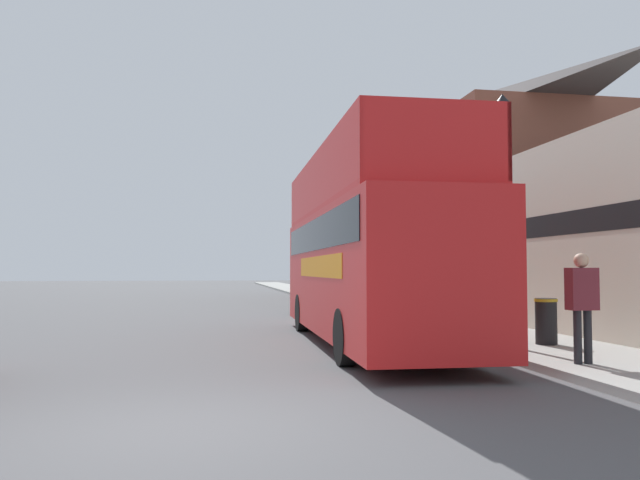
{
  "coord_description": "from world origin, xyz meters",
  "views": [
    {
      "loc": [
        0.36,
        -6.75,
        1.69
      ],
      "look_at": [
        2.99,
        8.33,
        2.42
      ],
      "focal_mm": 35.0,
      "sensor_mm": 36.0,
      "label": 1
    }
  ],
  "objects": [
    {
      "name": "ground_plane",
      "position": [
        0.0,
        21.0,
        0.0
      ],
      "size": [
        144.0,
        144.0,
        0.0
      ],
      "primitive_type": "plane",
      "color": "#4C4C4F"
    },
    {
      "name": "sidewalk",
      "position": [
        7.17,
        18.0,
        0.07
      ],
      "size": [
        2.99,
        108.0,
        0.14
      ],
      "color": "#999993",
      "rests_on": "ground_plane"
    },
    {
      "name": "brick_terrace_rear",
      "position": [
        11.67,
        24.49,
        5.09
      ],
      "size": [
        6.0,
        25.19,
        10.18
      ],
      "color": "brown",
      "rests_on": "ground_plane"
    },
    {
      "name": "tour_bus",
      "position": [
        3.86,
        7.22,
        1.92
      ],
      "size": [
        2.66,
        10.55,
        4.32
      ],
      "rotation": [
        0.0,
        0.0,
        -0.02
      ],
      "color": "red",
      "rests_on": "ground_plane"
    },
    {
      "name": "parked_car_ahead_of_bus",
      "position": [
        4.54,
        16.12,
        0.62
      ],
      "size": [
        2.0,
        4.37,
        1.32
      ],
      "rotation": [
        0.0,
        0.0,
        -0.05
      ],
      "color": "black",
      "rests_on": "ground_plane"
    },
    {
      "name": "pedestrian_second",
      "position": [
        6.42,
        2.72,
        1.24
      ],
      "size": [
        0.48,
        0.26,
        1.83
      ],
      "color": "#232328",
      "rests_on": "sidewalk"
    },
    {
      "name": "lamp_post_nearest",
      "position": [
        6.28,
        5.18,
        3.68
      ],
      "size": [
        0.35,
        0.35,
        5.2
      ],
      "color": "black",
      "rests_on": "sidewalk"
    },
    {
      "name": "lamp_post_second",
      "position": [
        6.36,
        12.95,
        3.38
      ],
      "size": [
        0.35,
        0.35,
        4.7
      ],
      "color": "black",
      "rests_on": "sidewalk"
    },
    {
      "name": "litter_bin",
      "position": [
        7.25,
        5.3,
        0.65
      ],
      "size": [
        0.48,
        0.48,
        0.96
      ],
      "color": "black",
      "rests_on": "sidewalk"
    }
  ]
}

